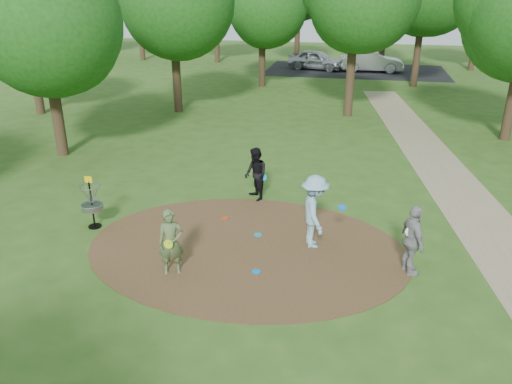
# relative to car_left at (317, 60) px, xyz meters

# --- Properties ---
(ground) EXTENTS (100.00, 100.00, 0.00)m
(ground) POSITION_rel_car_left_xyz_m (1.10, -29.78, -0.77)
(ground) COLOR #2D5119
(ground) RESTS_ON ground
(dirt_clearing) EXTENTS (8.40, 8.40, 0.02)m
(dirt_clearing) POSITION_rel_car_left_xyz_m (1.10, -29.78, -0.76)
(dirt_clearing) COLOR #47301C
(dirt_clearing) RESTS_ON ground
(footpath) EXTENTS (7.55, 39.89, 0.01)m
(footpath) POSITION_rel_car_left_xyz_m (7.60, -27.78, -0.76)
(footpath) COLOR #8C7A5B
(footpath) RESTS_ON ground
(parking_lot) EXTENTS (14.00, 8.00, 0.01)m
(parking_lot) POSITION_rel_car_left_xyz_m (3.10, 0.22, -0.76)
(parking_lot) COLOR black
(parking_lot) RESTS_ON ground
(player_observer_with_disc) EXTENTS (0.70, 0.59, 1.64)m
(player_observer_with_disc) POSITION_rel_car_left_xyz_m (-0.35, -31.32, 0.05)
(player_observer_with_disc) COLOR #51653B
(player_observer_with_disc) RESTS_ON ground
(player_throwing_with_disc) EXTENTS (1.36, 1.42, 1.96)m
(player_throwing_with_disc) POSITION_rel_car_left_xyz_m (2.79, -29.27, 0.21)
(player_throwing_with_disc) COLOR #87B4CA
(player_throwing_with_disc) RESTS_ON ground
(player_walking_with_disc) EXTENTS (1.00, 1.04, 1.70)m
(player_walking_with_disc) POSITION_rel_car_left_xyz_m (0.67, -26.59, 0.08)
(player_walking_with_disc) COLOR black
(player_walking_with_disc) RESTS_ON ground
(player_waiting_with_disc) EXTENTS (0.76, 1.11, 1.75)m
(player_waiting_with_disc) POSITION_rel_car_left_xyz_m (5.17, -30.16, 0.11)
(player_waiting_with_disc) COLOR gray
(player_waiting_with_disc) RESTS_ON ground
(disc_ground_cyan) EXTENTS (0.22, 0.22, 0.02)m
(disc_ground_cyan) POSITION_rel_car_left_xyz_m (1.26, -29.05, -0.74)
(disc_ground_cyan) COLOR #1787BD
(disc_ground_cyan) RESTS_ON dirt_clearing
(disc_ground_blue) EXTENTS (0.22, 0.22, 0.02)m
(disc_ground_blue) POSITION_rel_car_left_xyz_m (1.61, -30.91, -0.74)
(disc_ground_blue) COLOR blue
(disc_ground_blue) RESTS_ON dirt_clearing
(disc_ground_red) EXTENTS (0.22, 0.22, 0.02)m
(disc_ground_red) POSITION_rel_car_left_xyz_m (0.09, -28.22, -0.74)
(disc_ground_red) COLOR red
(disc_ground_red) RESTS_ON dirt_clearing
(car_left) EXTENTS (4.85, 3.07, 1.54)m
(car_left) POSITION_rel_car_left_xyz_m (0.00, 0.00, 0.00)
(car_left) COLOR #ADB0B5
(car_left) RESTS_ON ground
(car_right) EXTENTS (4.89, 2.02, 1.58)m
(car_right) POSITION_rel_car_left_xyz_m (4.32, -0.22, 0.02)
(car_right) COLOR #B3B7BC
(car_right) RESTS_ON ground
(disc_golf_basket) EXTENTS (0.63, 0.63, 1.54)m
(disc_golf_basket) POSITION_rel_car_left_xyz_m (-3.40, -29.48, 0.11)
(disc_golf_basket) COLOR black
(disc_golf_basket) RESTS_ON ground
(tree_ring) EXTENTS (36.50, 45.76, 8.99)m
(tree_ring) POSITION_rel_car_left_xyz_m (3.14, -21.84, 4.42)
(tree_ring) COLOR #332316
(tree_ring) RESTS_ON ground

